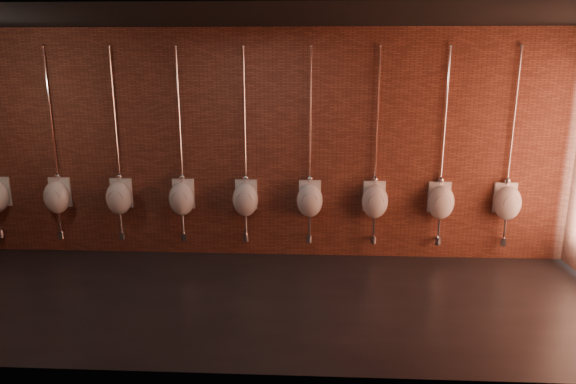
# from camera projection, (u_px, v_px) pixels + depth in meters

# --- Properties ---
(ground) EXTENTS (8.50, 8.50, 0.00)m
(ground) POSITION_uv_depth(u_px,v_px,m) (254.00, 300.00, 6.11)
(ground) COLOR black
(ground) RESTS_ON ground
(room_shell) EXTENTS (8.54, 3.04, 3.22)m
(room_shell) POSITION_uv_depth(u_px,v_px,m) (251.00, 131.00, 5.61)
(room_shell) COLOR black
(room_shell) RESTS_ON ground
(urinal_1) EXTENTS (0.37, 0.32, 2.72)m
(urinal_1) POSITION_uv_depth(u_px,v_px,m) (57.00, 196.00, 7.37)
(urinal_1) COLOR white
(urinal_1) RESTS_ON ground
(urinal_2) EXTENTS (0.37, 0.32, 2.72)m
(urinal_2) POSITION_uv_depth(u_px,v_px,m) (119.00, 197.00, 7.32)
(urinal_2) COLOR white
(urinal_2) RESTS_ON ground
(urinal_3) EXTENTS (0.37, 0.32, 2.72)m
(urinal_3) POSITION_uv_depth(u_px,v_px,m) (182.00, 197.00, 7.28)
(urinal_3) COLOR white
(urinal_3) RESTS_ON ground
(urinal_4) EXTENTS (0.37, 0.32, 2.72)m
(urinal_4) POSITION_uv_depth(u_px,v_px,m) (245.00, 198.00, 7.24)
(urinal_4) COLOR white
(urinal_4) RESTS_ON ground
(urinal_5) EXTENTS (0.37, 0.32, 2.72)m
(urinal_5) POSITION_uv_depth(u_px,v_px,m) (310.00, 199.00, 7.19)
(urinal_5) COLOR white
(urinal_5) RESTS_ON ground
(urinal_6) EXTENTS (0.37, 0.32, 2.72)m
(urinal_6) POSITION_uv_depth(u_px,v_px,m) (375.00, 200.00, 7.15)
(urinal_6) COLOR white
(urinal_6) RESTS_ON ground
(urinal_7) EXTENTS (0.37, 0.32, 2.72)m
(urinal_7) POSITION_uv_depth(u_px,v_px,m) (441.00, 201.00, 7.11)
(urinal_7) COLOR white
(urinal_7) RESTS_ON ground
(urinal_8) EXTENTS (0.37, 0.32, 2.72)m
(urinal_8) POSITION_uv_depth(u_px,v_px,m) (507.00, 202.00, 7.06)
(urinal_8) COLOR white
(urinal_8) RESTS_ON ground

